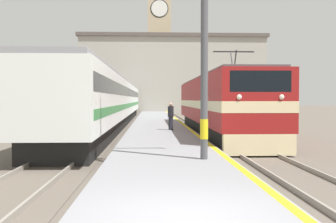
# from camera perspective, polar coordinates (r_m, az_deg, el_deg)

# --- Properties ---
(ground_plane) EXTENTS (200.00, 200.00, 0.00)m
(ground_plane) POSITION_cam_1_polar(r_m,az_deg,el_deg) (35.94, -1.62, -1.73)
(ground_plane) COLOR #60564C
(platform) EXTENTS (3.81, 140.00, 0.42)m
(platform) POSITION_cam_1_polar(r_m,az_deg,el_deg) (30.94, -1.47, -1.91)
(platform) COLOR gray
(platform) RESTS_ON ground
(rail_track_near) EXTENTS (2.83, 140.00, 0.16)m
(rail_track_near) POSITION_cam_1_polar(r_m,az_deg,el_deg) (31.21, 5.00, -2.21)
(rail_track_near) COLOR #60564C
(rail_track_near) RESTS_ON ground
(rail_track_far) EXTENTS (2.83, 140.00, 0.16)m
(rail_track_far) POSITION_cam_1_polar(r_m,az_deg,el_deg) (31.12, -8.49, -2.23)
(rail_track_far) COLOR #60564C
(rail_track_far) RESTS_ON ground
(locomotive_train) EXTENTS (2.92, 19.32, 4.57)m
(locomotive_train) POSITION_cam_1_polar(r_m,az_deg,el_deg) (24.33, 7.13, 0.93)
(locomotive_train) COLOR black
(locomotive_train) RESTS_ON ground
(passenger_train) EXTENTS (2.92, 44.38, 3.78)m
(passenger_train) POSITION_cam_1_polar(r_m,az_deg,el_deg) (34.22, -7.95, 1.50)
(passenger_train) COLOR black
(passenger_train) RESTS_ON ground
(catenary_mast) EXTENTS (2.79, 0.24, 8.62)m
(catenary_mast) POSITION_cam_1_polar(r_m,az_deg,el_deg) (12.03, 5.93, 14.28)
(catenary_mast) COLOR #4C4C51
(catenary_mast) RESTS_ON platform
(person_on_platform) EXTENTS (0.34, 0.34, 1.59)m
(person_on_platform) POSITION_cam_1_polar(r_m,az_deg,el_deg) (22.88, 0.40, -0.61)
(person_on_platform) COLOR #23232D
(person_on_platform) RESTS_ON platform
(clock_tower) EXTENTS (5.16, 5.16, 24.87)m
(clock_tower) POSITION_cam_1_polar(r_m,az_deg,el_deg) (72.88, -1.29, 10.52)
(clock_tower) COLOR tan
(clock_tower) RESTS_ON ground
(station_building) EXTENTS (28.22, 6.61, 11.89)m
(station_building) POSITION_cam_1_polar(r_m,az_deg,el_deg) (60.54, 0.64, 5.36)
(station_building) COLOR #A8A399
(station_building) RESTS_ON ground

